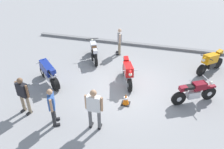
# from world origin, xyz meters

# --- Properties ---
(ground_plane) EXTENTS (40.00, 40.00, 0.00)m
(ground_plane) POSITION_xyz_m (0.00, 0.00, 0.00)
(ground_plane) COLOR gray
(curb_edge) EXTENTS (14.00, 0.30, 0.15)m
(curb_edge) POSITION_xyz_m (0.00, 4.60, 0.07)
(curb_edge) COLOR gray
(curb_edge) RESTS_ON ground
(motorcycle_blue_sportbike) EXTENTS (1.64, 1.37, 1.14)m
(motorcycle_blue_sportbike) POSITION_xyz_m (-3.68, -0.65, 0.59)
(motorcycle_blue_sportbike) COLOR black
(motorcycle_blue_sportbike) RESTS_ON ground
(motorcycle_maroon_cruiser) EXTENTS (1.88, 1.13, 1.09)m
(motorcycle_maroon_cruiser) POSITION_xyz_m (2.99, -0.41, 0.52)
(motorcycle_maroon_cruiser) COLOR black
(motorcycle_maroon_cruiser) RESTS_ON ground
(motorcycle_orange_sportbike) EXTENTS (1.41, 1.61, 1.14)m
(motorcycle_orange_sportbike) POSITION_xyz_m (3.88, 2.39, 0.59)
(motorcycle_orange_sportbike) COLOR black
(motorcycle_orange_sportbike) RESTS_ON ground
(motorcycle_red_sportbike) EXTENTS (0.93, 1.90, 1.14)m
(motorcycle_red_sportbike) POSITION_xyz_m (-0.03, 0.32, 0.59)
(motorcycle_red_sportbike) COLOR black
(motorcycle_red_sportbike) RESTS_ON ground
(motorcycle_silver_cruiser) EXTENTS (1.05, 1.93, 1.09)m
(motorcycle_silver_cruiser) POSITION_xyz_m (-2.33, 2.12, 0.52)
(motorcycle_silver_cruiser) COLOR black
(motorcycle_silver_cruiser) RESTS_ON ground
(person_in_white_shirt) EXTENTS (0.67, 0.31, 1.75)m
(person_in_white_shirt) POSITION_xyz_m (-0.62, -2.93, 1.01)
(person_in_white_shirt) COLOR #59595B
(person_in_white_shirt) RESTS_ON ground
(person_in_blue_shirt) EXTENTS (0.46, 0.60, 1.60)m
(person_in_blue_shirt) POSITION_xyz_m (-2.19, -3.09, 0.90)
(person_in_blue_shirt) COLOR #262628
(person_in_blue_shirt) RESTS_ON ground
(person_in_gray_shirt) EXTENTS (0.41, 0.62, 1.57)m
(person_in_gray_shirt) POSITION_xyz_m (-1.10, 3.18, 0.88)
(person_in_gray_shirt) COLOR gray
(person_in_gray_shirt) RESTS_ON ground
(person_in_black_shirt) EXTENTS (0.64, 0.40, 1.64)m
(person_in_black_shirt) POSITION_xyz_m (-3.58, -2.77, 0.93)
(person_in_black_shirt) COLOR gray
(person_in_black_shirt) RESTS_ON ground
(traffic_cone) EXTENTS (0.36, 0.36, 0.53)m
(traffic_cone) POSITION_xyz_m (0.22, -1.29, 0.26)
(traffic_cone) COLOR black
(traffic_cone) RESTS_ON ground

